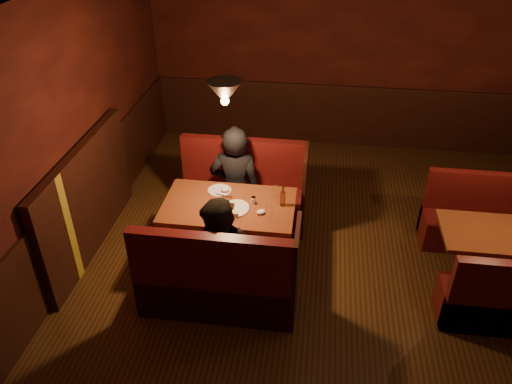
# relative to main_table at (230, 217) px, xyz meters

# --- Properties ---
(room) EXTENTS (6.02, 7.02, 2.92)m
(room) POSITION_rel_main_table_xyz_m (0.98, -0.32, 0.46)
(room) COLOR #47260D
(room) RESTS_ON ground
(main_table) EXTENTS (1.43, 0.87, 1.00)m
(main_table) POSITION_rel_main_table_xyz_m (0.00, 0.00, 0.00)
(main_table) COLOR #5E2D15
(main_table) RESTS_ON ground
(main_bench_far) EXTENTS (1.58, 0.56, 1.07)m
(main_bench_far) POSITION_rel_main_table_xyz_m (0.02, 0.81, -0.25)
(main_bench_far) COLOR #540C10
(main_bench_far) RESTS_ON ground
(main_bench_near) EXTENTS (1.58, 0.56, 1.07)m
(main_bench_near) POSITION_rel_main_table_xyz_m (0.02, -0.81, -0.25)
(main_bench_near) COLOR #540C10
(main_bench_near) RESTS_ON ground
(second_table) EXTENTS (1.13, 0.72, 0.64)m
(second_table) POSITION_rel_main_table_xyz_m (2.82, 0.05, -0.12)
(second_table) COLOR #5E2D15
(second_table) RESTS_ON ground
(second_bench_far) EXTENTS (1.25, 0.47, 0.89)m
(second_bench_far) POSITION_rel_main_table_xyz_m (2.85, 0.72, -0.31)
(second_bench_far) COLOR #540C10
(second_bench_far) RESTS_ON ground
(second_bench_near) EXTENTS (1.25, 0.47, 0.89)m
(second_bench_near) POSITION_rel_main_table_xyz_m (2.85, -0.63, -0.31)
(second_bench_near) COLOR #540C10
(second_bench_near) RESTS_ON ground
(diner_a) EXTENTS (0.63, 0.42, 1.72)m
(diner_a) POSITION_rel_main_table_xyz_m (-0.06, 0.66, 0.27)
(diner_a) COLOR black
(diner_a) RESTS_ON ground
(diner_b) EXTENTS (0.85, 0.71, 1.58)m
(diner_b) POSITION_rel_main_table_xyz_m (0.04, -0.68, 0.20)
(diner_b) COLOR black
(diner_b) RESTS_ON ground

